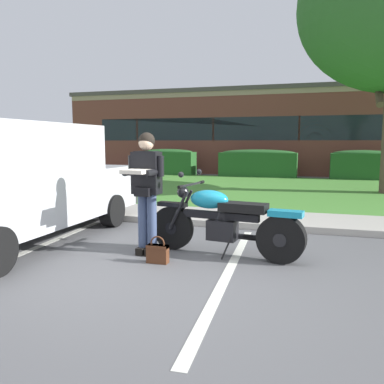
{
  "coord_description": "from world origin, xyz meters",
  "views": [
    {
      "loc": [
        1.37,
        -4.42,
        1.58
      ],
      "look_at": [
        -0.32,
        1.08,
        0.85
      ],
      "focal_mm": 37.25,
      "sensor_mm": 36.0,
      "label": 1
    }
  ],
  "objects": [
    {
      "name": "hedge_left",
      "position": [
        -5.22,
        13.14,
        0.65
      ],
      "size": [
        2.56,
        0.9,
        1.24
      ],
      "color": "#235623",
      "rests_on": "ground"
    },
    {
      "name": "concrete_walk",
      "position": [
        0.0,
        3.55,
        0.04
      ],
      "size": [
        60.0,
        1.5,
        0.08
      ],
      "primitive_type": "cube",
      "color": "#ADA89E",
      "rests_on": "ground"
    },
    {
      "name": "handbag",
      "position": [
        -0.55,
        0.29,
        0.14
      ],
      "size": [
        0.28,
        0.13,
        0.36
      ],
      "color": "#562D19",
      "rests_on": "ground"
    },
    {
      "name": "ground_plane",
      "position": [
        0.0,
        0.0,
        0.0
      ],
      "size": [
        140.0,
        140.0,
        0.0
      ],
      "primitive_type": "plane",
      "color": "#565659"
    },
    {
      "name": "curb_strip",
      "position": [
        0.0,
        2.7,
        0.06
      ],
      "size": [
        60.0,
        0.2,
        0.12
      ],
      "primitive_type": "cube",
      "color": "#ADA89E",
      "rests_on": "ground"
    },
    {
      "name": "hedge_center_right",
      "position": [
        3.21,
        13.14,
        0.65
      ],
      "size": [
        2.42,
        0.9,
        1.24
      ],
      "color": "#235623",
      "rests_on": "ground"
    },
    {
      "name": "motorcycle",
      "position": [
        0.29,
        0.87,
        0.48
      ],
      "size": [
        2.24,
        0.82,
        1.18
      ],
      "color": "black",
      "rests_on": "ground"
    },
    {
      "name": "grass_lawn",
      "position": [
        0.0,
        8.62,
        0.03
      ],
      "size": [
        60.0,
        8.64,
        0.06
      ],
      "primitive_type": "cube",
      "color": "#478433",
      "rests_on": "ground"
    },
    {
      "name": "stall_stripe_0",
      "position": [
        -2.56,
        0.2,
        0.0
      ],
      "size": [
        0.34,
        4.4,
        0.01
      ],
      "primitive_type": "cube",
      "rotation": [
        0.0,
        0.0,
        0.05
      ],
      "color": "silver",
      "rests_on": "ground"
    },
    {
      "name": "parked_suv_adjacent",
      "position": [
        -3.1,
        0.64,
        0.96
      ],
      "size": [
        2.03,
        4.84,
        1.86
      ],
      "color": "#B7BABF",
      "rests_on": "ground"
    },
    {
      "name": "hedge_center_left",
      "position": [
        -1.01,
        13.14,
        0.65
      ],
      "size": [
        3.35,
        0.9,
        1.24
      ],
      "color": "#235623",
      "rests_on": "ground"
    },
    {
      "name": "stall_stripe_1",
      "position": [
        0.41,
        0.2,
        0.0
      ],
      "size": [
        0.34,
        4.4,
        0.01
      ],
      "primitive_type": "cube",
      "rotation": [
        0.0,
        0.0,
        0.05
      ],
      "color": "silver",
      "rests_on": "ground"
    },
    {
      "name": "brick_building",
      "position": [
        0.66,
        18.55,
        2.09
      ],
      "size": [
        23.85,
        8.32,
        4.17
      ],
      "color": "brown",
      "rests_on": "ground"
    },
    {
      "name": "rider_person",
      "position": [
        -0.84,
        0.62,
        1.01
      ],
      "size": [
        0.54,
        0.6,
        1.7
      ],
      "color": "black",
      "rests_on": "ground"
    }
  ]
}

